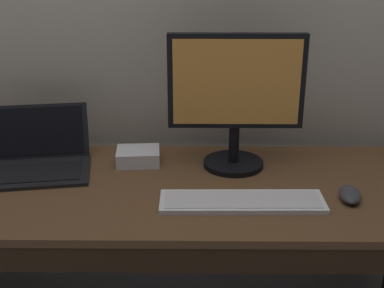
% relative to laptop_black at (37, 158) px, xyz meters
% --- Properties ---
extents(desk, '(1.86, 0.67, 0.74)m').
position_rel_laptop_black_xyz_m(desk, '(0.44, -0.13, -0.23)').
color(desk, brown).
rests_on(desk, ground).
extents(laptop_black, '(0.39, 0.33, 0.20)m').
position_rel_laptop_black_xyz_m(laptop_black, '(0.00, 0.00, 0.00)').
color(laptop_black, black).
rests_on(laptop_black, desk).
extents(external_monitor, '(0.45, 0.21, 0.46)m').
position_rel_laptop_black_xyz_m(external_monitor, '(0.67, 0.02, 0.22)').
color(external_monitor, black).
rests_on(external_monitor, desk).
extents(wired_keyboard, '(0.49, 0.14, 0.02)m').
position_rel_laptop_black_xyz_m(wired_keyboard, '(0.68, -0.25, -0.03)').
color(wired_keyboard, white).
rests_on(wired_keyboard, desk).
extents(computer_mouse, '(0.08, 0.13, 0.03)m').
position_rel_laptop_black_xyz_m(computer_mouse, '(1.01, -0.21, -0.02)').
color(computer_mouse, '#38383D').
rests_on(computer_mouse, desk).
extents(external_drive_box, '(0.16, 0.13, 0.05)m').
position_rel_laptop_black_xyz_m(external_drive_box, '(0.34, 0.05, -0.02)').
color(external_drive_box, silver).
rests_on(external_drive_box, desk).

